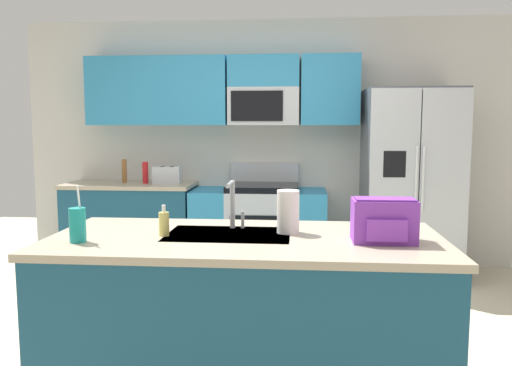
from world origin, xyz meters
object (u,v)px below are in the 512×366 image
backpack (384,219)px  pepper_mill (124,171)px  drink_cup_teal (78,225)px  soap_dispenser (164,223)px  bottle_red (145,173)px  paper_towel_roll (288,212)px  toaster (167,175)px  range_oven (259,228)px  refrigerator (410,184)px  sink_faucet (233,200)px

backpack → pepper_mill: bearing=132.0°
drink_cup_teal → soap_dispenser: size_ratio=1.75×
bottle_red → drink_cup_teal: (0.45, -2.63, -0.02)m
paper_towel_roll → toaster: bearing=119.5°
range_oven → refrigerator: 1.57m
backpack → drink_cup_teal: bearing=-174.8°
range_oven → toaster: bearing=-176.8°
refrigerator → soap_dispenser: (-1.82, -2.39, 0.04)m
drink_cup_teal → backpack: 1.58m
pepper_mill → backpack: (2.25, -2.51, -0.01)m
soap_dispenser → range_oven: bearing=82.5°
refrigerator → toaster: size_ratio=6.61×
refrigerator → drink_cup_teal: 3.40m
bottle_red → soap_dispenser: 2.59m
refrigerator → backpack: bearing=-104.9°
drink_cup_teal → soap_dispenser: drink_cup_teal is taller
refrigerator → sink_faucet: size_ratio=6.56×
range_oven → backpack: 2.71m
backpack → refrigerator: bearing=75.1°
soap_dispenser → paper_towel_roll: size_ratio=0.71×
range_oven → paper_towel_roll: bearing=-81.5°
toaster → backpack: size_ratio=0.87×
pepper_mill → backpack: pepper_mill is taller
bottle_red → backpack: size_ratio=0.70×
refrigerator → paper_towel_roll: refrigerator is taller
range_oven → refrigerator: bearing=-2.8°
drink_cup_teal → range_oven: bearing=74.7°
bottle_red → sink_faucet: 2.53m
sink_faucet → range_oven: bearing=90.7°
refrigerator → bottle_red: 2.67m
range_oven → paper_towel_roll: 2.43m
paper_towel_roll → pepper_mill: bearing=127.0°
toaster → drink_cup_teal: 2.61m
refrigerator → drink_cup_teal: size_ratio=6.21×
bottle_red → sink_faucet: (1.21, -2.23, 0.06)m
drink_cup_teal → paper_towel_roll: (1.07, 0.32, 0.03)m
refrigerator → soap_dispenser: 3.00m
toaster → soap_dispenser: 2.49m
refrigerator → backpack: (-0.65, -2.44, 0.09)m
range_oven → backpack: bearing=-71.4°
toaster → bottle_red: bearing=172.7°
toaster → paper_towel_roll: (1.29, -2.28, 0.03)m
range_oven → drink_cup_teal: bearing=-105.3°
refrigerator → sink_faucet: bearing=-124.0°
pepper_mill → toaster: bearing=-6.1°
refrigerator → bottle_red: size_ratio=8.32×
soap_dispenser → sink_faucet: bearing=31.9°
sink_faucet → bottle_red: bearing=118.4°
pepper_mill → sink_faucet: size_ratio=0.88×
backpack → bottle_red: bearing=129.1°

